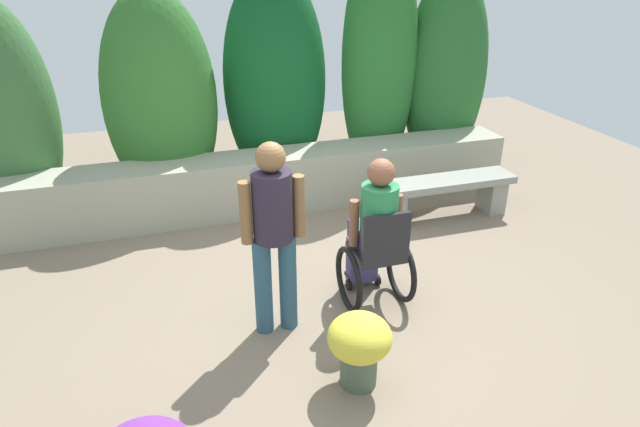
{
  "coord_description": "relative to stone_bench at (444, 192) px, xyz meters",
  "views": [
    {
      "loc": [
        -1.27,
        -3.85,
        2.8
      ],
      "look_at": [
        -0.05,
        0.02,
        0.85
      ],
      "focal_mm": 31.31,
      "sensor_mm": 36.0,
      "label": 1
    }
  ],
  "objects": [
    {
      "name": "ground_plane",
      "position": [
        -1.79,
        -1.2,
        -0.31
      ],
      "size": [
        11.74,
        11.74,
        0.0
      ],
      "primitive_type": "plane",
      "color": "#7F6E5B"
    },
    {
      "name": "stone_retaining_wall",
      "position": [
        -1.79,
        0.84,
        0.02
      ],
      "size": [
        5.78,
        0.55,
        0.67
      ],
      "primitive_type": "cube",
      "color": "#9E9D87",
      "rests_on": "ground"
    },
    {
      "name": "hedge_backdrop",
      "position": [
        -1.75,
        1.42,
        1.0
      ],
      "size": [
        6.35,
        1.02,
        3.04
      ],
      "color": "#386835",
      "rests_on": "ground"
    },
    {
      "name": "stone_bench",
      "position": [
        0.0,
        0.0,
        0.0
      ],
      "size": [
        1.62,
        0.38,
        0.47
      ],
      "rotation": [
        0.0,
        0.0,
        0.07
      ],
      "color": "gray",
      "rests_on": "ground"
    },
    {
      "name": "person_in_wheelchair",
      "position": [
        -1.39,
        -1.3,
        0.31
      ],
      "size": [
        0.53,
        0.66,
        1.33
      ],
      "rotation": [
        0.0,
        0.0,
        0.01
      ],
      "color": "black",
      "rests_on": "ground"
    },
    {
      "name": "person_standing_companion",
      "position": [
        -2.28,
        -1.42,
        0.59
      ],
      "size": [
        0.49,
        0.3,
        1.58
      ],
      "rotation": [
        0.0,
        0.0,
        0.09
      ],
      "color": "#2C5368",
      "rests_on": "ground"
    },
    {
      "name": "flower_pot_purple_near",
      "position": [
        -1.88,
        -2.22,
        0.02
      ],
      "size": [
        0.45,
        0.45,
        0.55
      ],
      "color": "#495A48",
      "rests_on": "ground"
    }
  ]
}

